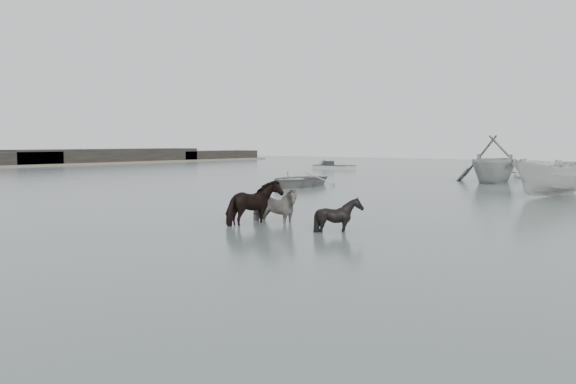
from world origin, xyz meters
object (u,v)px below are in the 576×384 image
object	(u,v)px
pony_black	(339,210)
rowboat_lead	(297,178)
pony_pinto	(274,200)
pony_dark	(255,199)

from	to	relation	value
pony_black	rowboat_lead	size ratio (longest dim) A/B	0.26
pony_pinto	rowboat_lead	size ratio (longest dim) A/B	0.35
pony_pinto	pony_dark	world-z (taller)	pony_dark
pony_dark	pony_pinto	bearing A→B (deg)	-30.29
pony_black	rowboat_lead	distance (m)	16.15
pony_black	rowboat_lead	bearing A→B (deg)	39.03
pony_pinto	pony_dark	size ratio (longest dim) A/B	1.08
rowboat_lead	pony_pinto	bearing A→B (deg)	-60.36
pony_pinto	pony_black	bearing A→B (deg)	-111.73
pony_black	pony_dark	bearing A→B (deg)	94.88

